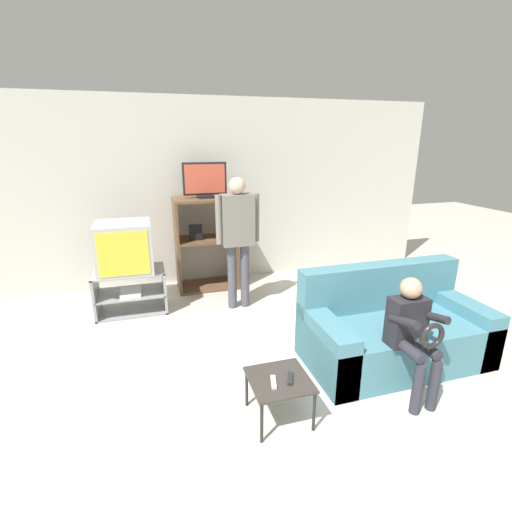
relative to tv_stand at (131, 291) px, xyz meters
name	(u,v)px	position (x,y,z in m)	size (l,w,h in m)	color
wall_back	(228,192)	(1.43, 0.87, 1.04)	(6.40, 0.06, 2.60)	beige
tv_stand	(131,291)	(0.00, 0.00, 0.00)	(0.83, 0.49, 0.53)	#939399
television_main	(125,247)	(-0.02, 0.01, 0.56)	(0.63, 0.60, 0.59)	#B2B2B7
media_shelf	(206,243)	(1.02, 0.54, 0.39)	(0.83, 0.52, 1.28)	brown
television_flat	(205,181)	(1.04, 0.54, 1.24)	(0.58, 0.20, 0.47)	black
snack_table	(279,383)	(1.10, -2.26, 0.04)	(0.44, 0.44, 0.34)	#38332D
remote_control_black	(290,378)	(1.18, -2.29, 0.09)	(0.04, 0.14, 0.02)	#232328
remote_control_white	(274,382)	(1.05, -2.30, 0.09)	(0.04, 0.14, 0.02)	silver
couch	(392,330)	(2.42, -1.80, 0.03)	(1.68, 0.84, 0.88)	teal
person_standing_adult	(238,231)	(1.30, -0.25, 0.73)	(0.53, 0.20, 1.62)	#4C4C56
person_seated_child	(413,330)	(2.21, -2.29, 0.33)	(0.33, 0.43, 1.00)	#2D2D38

